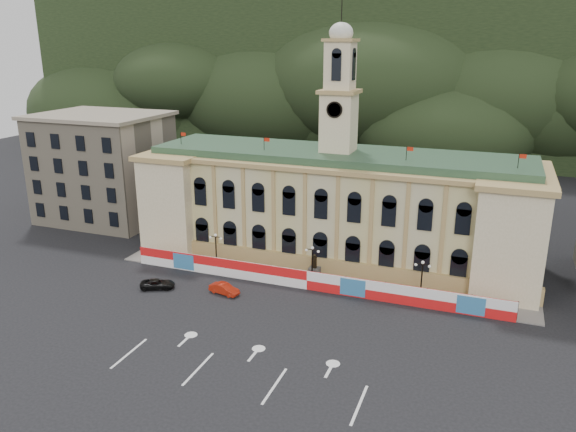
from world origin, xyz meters
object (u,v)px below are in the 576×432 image
at_px(red_sedan, 224,289).
at_px(statue, 314,272).
at_px(black_suv, 158,284).
at_px(lamp_center, 312,261).

bearing_deg(red_sedan, statue, -37.99).
bearing_deg(black_suv, red_sedan, -103.48).
height_order(lamp_center, red_sedan, lamp_center).
bearing_deg(lamp_center, black_suv, -154.72).
height_order(statue, lamp_center, lamp_center).
distance_m(statue, red_sedan, 12.24).
bearing_deg(lamp_center, statue, 90.00).
bearing_deg(statue, red_sedan, -139.49).
relative_size(lamp_center, black_suv, 1.08).
xyz_separation_m(statue, black_suv, (-18.05, -9.52, -0.58)).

